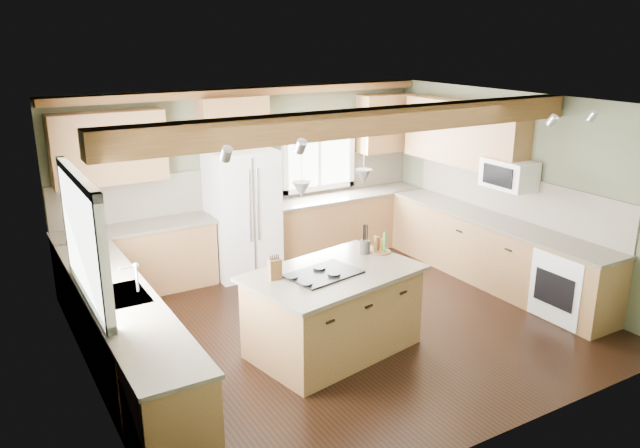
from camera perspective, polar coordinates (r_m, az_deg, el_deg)
floor at (r=7.54m, az=1.88°, el=-9.15°), size 5.60×5.60×0.00m
ceiling at (r=6.80m, az=2.10°, el=10.88°), size 5.60×5.60×0.00m
wall_back at (r=9.20m, az=-6.44°, el=4.25°), size 5.60×0.00×5.60m
wall_left at (r=6.11m, az=-20.82°, el=-3.58°), size 0.00×5.00×5.00m
wall_right at (r=8.84m, az=17.50°, el=3.02°), size 0.00×5.00×5.00m
ceiling_beam at (r=6.42m, az=4.39°, el=9.30°), size 5.55×0.26×0.26m
soffit_trim at (r=8.91m, az=-6.44°, el=11.92°), size 5.55×0.20×0.10m
backsplash_back at (r=9.20m, az=-6.38°, el=3.69°), size 5.58×0.03×0.58m
backsplash_right at (r=8.88m, az=17.15°, el=2.52°), size 0.03×3.70×0.58m
base_cab_back_left at (r=8.61m, az=-16.32°, el=-3.24°), size 2.02×0.60×0.88m
counter_back_left at (r=8.47m, az=-16.58°, el=-0.32°), size 2.06×0.64×0.04m
base_cab_back_right at (r=9.85m, az=2.37°, el=0.05°), size 2.62×0.60×0.88m
counter_back_right at (r=9.73m, az=2.40°, el=2.64°), size 2.66×0.64×0.04m
base_cab_left at (r=6.54m, az=-17.48°, el=-10.08°), size 0.60×3.70×0.88m
counter_left at (r=6.35m, az=-17.85°, el=-6.38°), size 0.64×3.74×0.04m
base_cab_right at (r=8.90m, az=15.47°, el=-2.50°), size 0.60×3.70×0.88m
counter_right at (r=8.76m, az=15.70°, el=0.33°), size 0.64×3.74×0.04m
upper_cab_back_left at (r=8.30m, az=-18.76°, el=6.62°), size 1.40×0.35×0.90m
upper_cab_over_fridge at (r=8.77m, az=-7.95°, el=9.21°), size 0.96×0.35×0.70m
upper_cab_right at (r=9.20m, az=12.97°, el=8.06°), size 0.35×2.20×0.90m
upper_cab_back_corner at (r=10.08m, az=6.01°, el=9.16°), size 0.90×0.35×0.90m
window_left at (r=6.08m, az=-20.97°, el=-1.19°), size 0.04×1.60×1.05m
window_back at (r=9.64m, az=-0.17°, el=6.48°), size 1.10×0.04×1.00m
sink at (r=6.34m, az=-17.85°, el=-6.34°), size 0.50×0.65×0.03m
faucet at (r=6.32m, az=-16.39°, el=-4.85°), size 0.02×0.02×0.28m
dishwasher at (r=5.44m, az=-13.96°, el=-15.84°), size 0.60×0.60×0.84m
oven at (r=8.12m, az=21.96°, el=-5.17°), size 0.60×0.72×0.84m
microwave at (r=8.59m, az=16.90°, el=4.39°), size 0.40×0.70×0.38m
pendant_left at (r=6.04m, az=-1.71°, el=3.13°), size 0.18×0.18×0.16m
pendant_right at (r=6.61m, az=4.02°, el=4.33°), size 0.18×0.18×0.16m
refrigerator at (r=8.84m, az=-7.10°, el=1.02°), size 0.90×0.74×1.80m
island at (r=6.80m, az=1.20°, el=-8.12°), size 1.88×1.35×0.88m
island_top at (r=6.62m, az=1.22°, el=-4.52°), size 2.01×1.48×0.04m
cooktop at (r=6.52m, az=0.30°, el=-4.58°), size 0.82×0.63×0.02m
knife_block at (r=6.40m, az=-4.16°, el=-4.13°), size 0.13×0.11×0.21m
utensil_crock at (r=7.12m, az=4.14°, el=-2.10°), size 0.13×0.13×0.16m
bottle_tray at (r=7.17m, az=5.57°, el=-1.75°), size 0.25×0.25×0.22m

